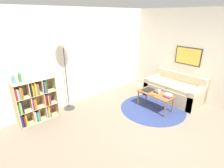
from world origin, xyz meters
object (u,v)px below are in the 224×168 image
laptop (148,90)px  bottle_left (14,80)px  bottle_middle (20,78)px  cup (159,91)px  coffee_table (155,95)px  floor_lamp (64,55)px  couch (174,90)px  bookshelf (34,101)px  bowl (154,95)px

laptop → bottle_left: (-2.97, 1.29, 0.66)m
bottle_left → laptop: bearing=-23.5°
laptop → bottle_middle: (-2.83, 1.33, 0.67)m
cup → bottle_left: (-3.07, 1.57, 0.64)m
coffee_table → bottle_left: 3.41m
floor_lamp → cup: size_ratio=21.34×
bottle_middle → laptop: bearing=-25.2°
couch → laptop: 0.98m
laptop → coffee_table: bearing=-95.1°
bookshelf → cup: size_ratio=12.68×
bookshelf → bowl: bookshelf is taller
bookshelf → bottle_middle: bearing=175.6°
bookshelf → couch: 3.91m
coffee_table → laptop: (0.02, 0.27, 0.07)m
bottle_left → coffee_table: bearing=-27.9°
floor_lamp → bottle_left: (-1.20, -0.00, -0.36)m
floor_lamp → cup: (1.88, -1.58, -0.99)m
coffee_table → bowl: bowl is taller
couch → bottle_middle: 4.18m
cup → floor_lamp: bearing=140.0°
floor_lamp → laptop: (1.77, -1.29, -1.02)m
bowl → floor_lamp: bearing=135.0°
cup → bottle_left: bearing=152.9°
couch → coffee_table: couch is taller
couch → coffee_table: 0.95m
bowl → bottle_left: 3.31m
bookshelf → bowl: (2.48, -1.64, -0.04)m
couch → cup: (-0.82, 0.01, 0.21)m
cup → bottle_left: size_ratio=0.40×
bookshelf → coffee_table: size_ratio=1.11×
floor_lamp → laptop: size_ratio=5.62×
bottle_middle → bookshelf: bearing=-4.4°
floor_lamp → bottle_left: 1.25m
bottle_middle → couch: bearing=-23.3°
bookshelf → couch: size_ratio=0.66×
coffee_table → bottle_middle: bearing=150.3°
laptop → bowl: size_ratio=2.61×
floor_lamp → bottle_middle: size_ratio=7.92×
coffee_table → bowl: (-0.13, -0.05, 0.08)m
couch → bowl: 1.10m
couch → bottle_left: bottle_left is taller
laptop → cup: (0.10, -0.28, 0.03)m
laptop → bowl: 0.36m
bookshelf → laptop: bookshelf is taller
bookshelf → laptop: (2.63, -1.32, -0.05)m
coffee_table → floor_lamp: bearing=138.2°
bowl → cup: cup is taller
couch → laptop: couch is taller
cup → coffee_table: bearing=173.9°
couch → cup: 0.85m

